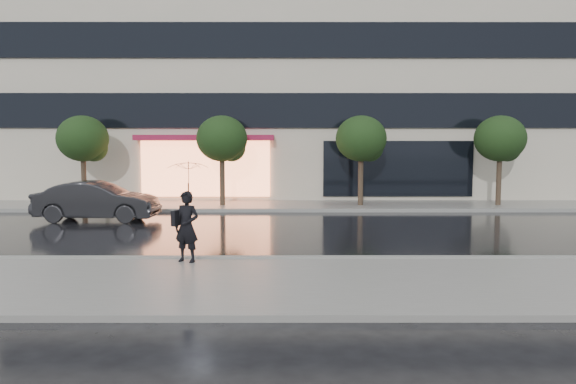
{
  "coord_description": "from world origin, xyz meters",
  "views": [
    {
      "loc": [
        -0.2,
        -14.24,
        2.9
      ],
      "look_at": [
        -0.17,
        2.19,
        1.4
      ],
      "focal_mm": 35.0,
      "sensor_mm": 36.0,
      "label": 1
    }
  ],
  "objects": [
    {
      "name": "tree_mid_west",
      "position": [
        -2.94,
        10.03,
        2.92
      ],
      "size": [
        2.2,
        2.2,
        3.99
      ],
      "color": "#33261C",
      "rests_on": "ground"
    },
    {
      "name": "tree_mid_east",
      "position": [
        3.06,
        10.03,
        2.92
      ],
      "size": [
        2.2,
        2.2,
        3.99
      ],
      "color": "#33261C",
      "rests_on": "ground"
    },
    {
      "name": "pedestrian_with_umbrella",
      "position": [
        -2.47,
        -1.51,
        1.66
      ],
      "size": [
        1.22,
        1.23,
        2.34
      ],
      "rotation": [
        0.0,
        0.0,
        -0.35
      ],
      "color": "black",
      "rests_on": "sidewalk_near"
    },
    {
      "name": "tree_far_west",
      "position": [
        -8.94,
        10.03,
        2.92
      ],
      "size": [
        2.2,
        2.2,
        3.99
      ],
      "color": "#33261C",
      "rests_on": "ground"
    },
    {
      "name": "parked_car",
      "position": [
        -7.09,
        6.0,
        0.72
      ],
      "size": [
        4.41,
        1.67,
        1.44
      ],
      "primitive_type": "imported",
      "rotation": [
        0.0,
        0.0,
        1.54
      ],
      "color": "black",
      "rests_on": "ground"
    },
    {
      "name": "tree_far_east",
      "position": [
        9.06,
        10.03,
        2.92
      ],
      "size": [
        2.2,
        2.2,
        3.99
      ],
      "color": "#33261C",
      "rests_on": "ground"
    },
    {
      "name": "ground",
      "position": [
        0.0,
        0.0,
        0.0
      ],
      "size": [
        120.0,
        120.0,
        0.0
      ],
      "primitive_type": "plane",
      "color": "black",
      "rests_on": "ground"
    },
    {
      "name": "curb_far",
      "position": [
        0.0,
        8.5,
        0.07
      ],
      "size": [
        60.0,
        0.25,
        0.14
      ],
      "primitive_type": "cube",
      "color": "gray",
      "rests_on": "ground"
    },
    {
      "name": "sidewalk_far",
      "position": [
        0.0,
        10.25,
        0.06
      ],
      "size": [
        60.0,
        3.5,
        0.12
      ],
      "primitive_type": "cube",
      "color": "slate",
      "rests_on": "ground"
    },
    {
      "name": "curb_near",
      "position": [
        0.0,
        -1.0,
        0.07
      ],
      "size": [
        60.0,
        0.25,
        0.14
      ],
      "primitive_type": "cube",
      "color": "gray",
      "rests_on": "ground"
    },
    {
      "name": "office_building",
      "position": [
        -0.0,
        17.97,
        9.0
      ],
      "size": [
        30.0,
        12.76,
        18.0
      ],
      "color": "#B4AE98",
      "rests_on": "ground"
    },
    {
      "name": "sidewalk_near",
      "position": [
        0.0,
        -3.25,
        0.06
      ],
      "size": [
        60.0,
        4.5,
        0.12
      ],
      "primitive_type": "cube",
      "color": "slate",
      "rests_on": "ground"
    }
  ]
}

